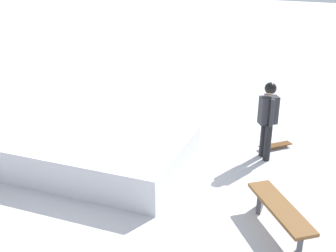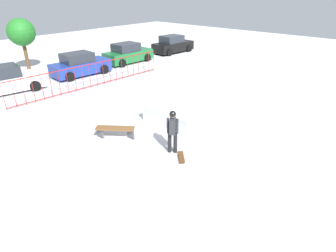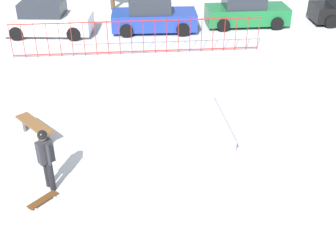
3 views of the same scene
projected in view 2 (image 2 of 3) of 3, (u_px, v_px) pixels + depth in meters
name	position (u px, v px, depth m)	size (l,w,h in m)	color
ground_plane	(180.00, 116.00, 14.04)	(60.00, 60.00, 0.00)	silver
skate_ramp	(193.00, 107.00, 14.36)	(5.46, 2.73, 0.74)	silver
skater	(173.00, 129.00, 10.60)	(0.44, 0.39, 1.73)	black
skateboard	(181.00, 157.00, 10.57)	(0.71, 0.70, 0.09)	#593314
perimeter_fence	(93.00, 75.00, 17.90)	(10.66, 0.36, 1.50)	maroon
park_bench	(115.00, 130.00, 11.92)	(1.29, 1.51, 0.48)	brown
parked_car_white	(5.00, 81.00, 16.92)	(4.30, 2.37, 1.60)	white
parked_car_blue	(80.00, 65.00, 20.28)	(4.20, 2.14, 1.60)	#1E3899
parked_car_green	(128.00, 54.00, 23.66)	(4.15, 2.03, 1.60)	#196B33
parked_car_black	(173.00, 45.00, 27.28)	(4.21, 2.15, 1.60)	black
distant_tree	(21.00, 33.00, 20.43)	(1.93, 1.93, 3.78)	brown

